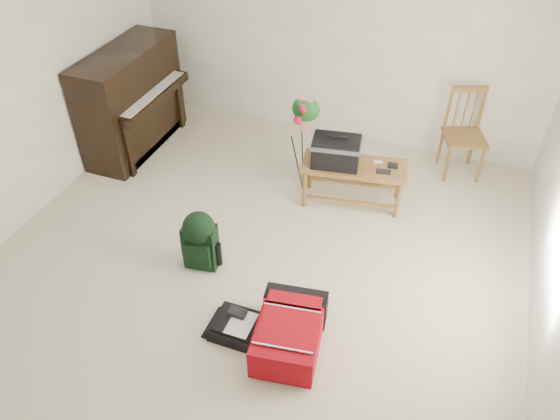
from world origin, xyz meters
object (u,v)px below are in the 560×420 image
at_px(bench, 342,155).
at_px(dining_chair, 465,135).
at_px(black_duffel, 240,327).
at_px(piano, 132,103).
at_px(red_suitcase, 291,328).
at_px(green_backpack, 200,238).
at_px(flower_stand, 305,146).

xyz_separation_m(bench, dining_chair, (1.17, 1.05, -0.10)).
xyz_separation_m(dining_chair, black_duffel, (-1.45, -3.10, -0.42)).
height_order(dining_chair, black_duffel, dining_chair).
relative_size(piano, red_suitcase, 1.82).
bearing_deg(piano, bench, -4.48).
relative_size(dining_chair, green_backpack, 1.64).
distance_m(piano, dining_chair, 3.93).
height_order(piano, green_backpack, piano).
bearing_deg(green_backpack, piano, 128.82).
bearing_deg(flower_stand, bench, -4.20).
distance_m(piano, green_backpack, 2.39).
xyz_separation_m(piano, flower_stand, (2.25, -0.18, -0.01)).
bearing_deg(piano, red_suitcase, -37.92).
relative_size(black_duffel, flower_stand, 0.39).
bearing_deg(green_backpack, bench, 48.85).
bearing_deg(bench, dining_chair, 32.74).
distance_m(bench, dining_chair, 1.57).
bearing_deg(dining_chair, black_duffel, -134.54).
bearing_deg(black_duffel, bench, 82.24).
distance_m(green_backpack, flower_stand, 1.58).
xyz_separation_m(piano, dining_chair, (3.83, 0.84, -0.11)).
height_order(piano, dining_chair, piano).
relative_size(dining_chair, red_suitcase, 1.23).
bearing_deg(bench, green_backpack, -132.89).
bearing_deg(dining_chair, bench, -157.62).
distance_m(red_suitcase, black_duffel, 0.45).
xyz_separation_m(black_duffel, flower_stand, (-0.14, 2.09, 0.51)).
bearing_deg(flower_stand, dining_chair, 32.77).
distance_m(dining_chair, red_suitcase, 3.22).
bearing_deg(bench, red_suitcase, -94.77).
relative_size(bench, red_suitcase, 1.40).
height_order(bench, green_backpack, bench).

